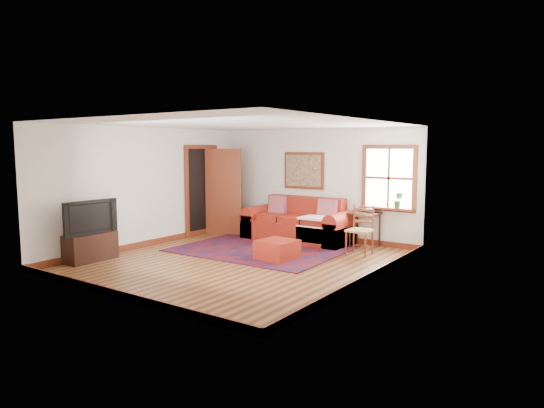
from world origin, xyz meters
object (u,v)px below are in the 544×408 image
Objects in this scene: red_leather_sofa at (299,226)px; ladder_back_chair at (361,228)px; red_ottoman at (277,250)px; media_cabinet at (91,247)px; side_table at (365,218)px.

ladder_back_chair is (1.73, -0.52, 0.20)m from red_leather_sofa.
media_cabinet is at bearing -138.92° from red_ottoman.
red_leather_sofa reaches higher than media_cabinet.
red_ottoman is at bearing -112.72° from side_table.
side_table is 0.78× the size of media_cabinet.
red_ottoman is 0.69× the size of media_cabinet.
media_cabinet is (-3.86, -3.34, -0.27)m from ladder_back_chair.
red_ottoman is 0.88× the size of side_table.
ladder_back_chair is 1.04× the size of media_cabinet.
red_ottoman is at bearing -70.39° from red_leather_sofa.
media_cabinet is (-2.78, -2.04, 0.07)m from red_ottoman.
red_leather_sofa reaches higher than ladder_back_chair.
ladder_back_chair is 5.11m from media_cabinet.
red_leather_sofa is at bearing 114.32° from red_ottoman.
red_ottoman is at bearing -129.97° from ladder_back_chair.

